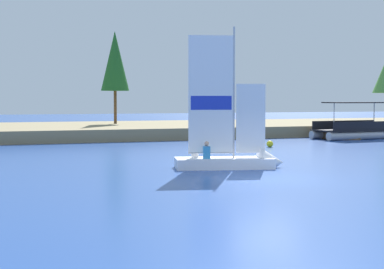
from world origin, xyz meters
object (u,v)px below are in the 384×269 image
(wooden_dock, at_px, (332,135))
(pontoon_boat, at_px, (354,129))
(sailboat, at_px, (241,157))
(channel_buoy, at_px, (270,144))
(shoreline_tree_centre, at_px, (115,61))

(wooden_dock, relative_size, pontoon_boat, 0.64)
(sailboat, bearing_deg, pontoon_boat, 55.80)
(channel_buoy, bearing_deg, sailboat, -123.54)
(wooden_dock, bearing_deg, channel_buoy, -144.68)
(shoreline_tree_centre, xyz_separation_m, channel_buoy, (5.50, -17.16, -5.84))
(pontoon_boat, height_order, channel_buoy, pontoon_boat)
(sailboat, xyz_separation_m, pontoon_boat, (15.85, 14.56, 0.22))
(wooden_dock, relative_size, channel_buoy, 10.38)
(sailboat, bearing_deg, shoreline_tree_centre, 101.42)
(shoreline_tree_centre, relative_size, channel_buoy, 19.19)
(sailboat, relative_size, pontoon_boat, 0.98)
(wooden_dock, height_order, sailboat, sailboat)
(shoreline_tree_centre, xyz_separation_m, pontoon_boat, (15.01, -12.16, -5.36))
(pontoon_boat, bearing_deg, channel_buoy, -158.20)
(shoreline_tree_centre, bearing_deg, pontoon_boat, -39.03)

